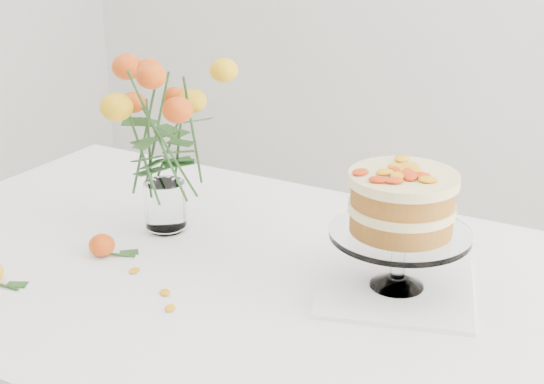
# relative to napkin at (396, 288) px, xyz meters

# --- Properties ---
(table) EXTENTS (1.43, 0.93, 0.76)m
(table) POSITION_rel_napkin_xyz_m (-0.33, -0.07, -0.09)
(table) COLOR tan
(table) RESTS_ON ground
(napkin) EXTENTS (0.33, 0.33, 0.01)m
(napkin) POSITION_rel_napkin_xyz_m (0.00, 0.00, 0.00)
(napkin) COLOR white
(napkin) RESTS_ON table
(cake_stand) EXTENTS (0.25, 0.25, 0.22)m
(cake_stand) POSITION_rel_napkin_xyz_m (-0.00, 0.00, 0.15)
(cake_stand) COLOR white
(cake_stand) RESTS_ON napkin
(rose_vase) EXTENTS (0.36, 0.36, 0.43)m
(rose_vase) POSITION_rel_napkin_xyz_m (-0.51, 0.01, 0.25)
(rose_vase) COLOR white
(rose_vase) RESTS_ON table
(loose_rose_far) EXTENTS (0.09, 0.05, 0.04)m
(loose_rose_far) POSITION_rel_napkin_xyz_m (-0.55, -0.15, 0.02)
(loose_rose_far) COLOR red
(loose_rose_far) RESTS_ON table
(stray_petal_a) EXTENTS (0.03, 0.02, 0.00)m
(stray_petal_a) POSITION_rel_napkin_xyz_m (-0.45, -0.17, -0.00)
(stray_petal_a) COLOR #FFA510
(stray_petal_a) RESTS_ON table
(stray_petal_b) EXTENTS (0.03, 0.02, 0.00)m
(stray_petal_b) POSITION_rel_napkin_xyz_m (-0.35, -0.21, -0.00)
(stray_petal_b) COLOR #FFA510
(stray_petal_b) RESTS_ON table
(stray_petal_c) EXTENTS (0.03, 0.02, 0.00)m
(stray_petal_c) POSITION_rel_napkin_xyz_m (-0.31, -0.25, -0.00)
(stray_petal_c) COLOR #FFA510
(stray_petal_c) RESTS_ON table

